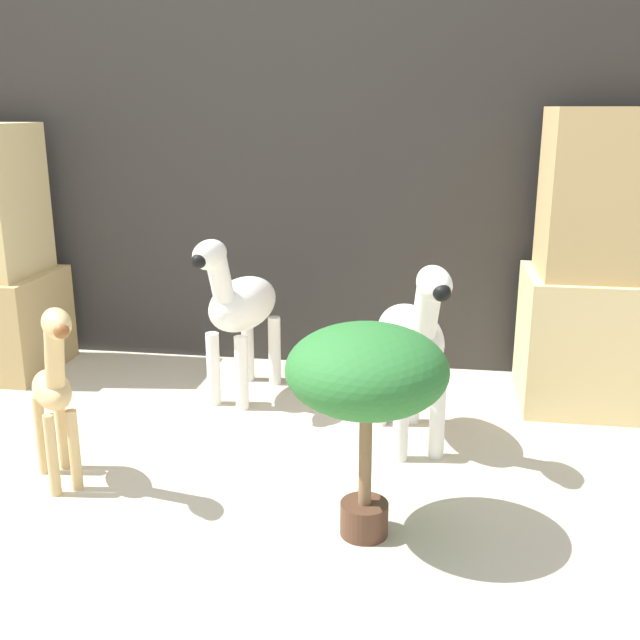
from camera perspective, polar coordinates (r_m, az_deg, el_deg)
ground_plane at (r=1.97m, az=-11.88°, el=-18.10°), size 14.00×14.00×0.00m
wall_back at (r=3.21m, az=-2.46°, el=16.04°), size 6.40×0.08×2.20m
rock_pillar_right at (r=2.94m, az=21.39°, el=3.36°), size 0.61×0.46×1.09m
zebra_right at (r=2.44m, az=7.05°, el=-1.50°), size 0.31×0.55×0.65m
zebra_left at (r=2.85m, az=-6.16°, el=1.09°), size 0.28×0.55×0.65m
giraffe_figurine at (r=2.29m, az=-19.59°, el=-4.76°), size 0.29×0.33×0.58m
potted_palm_front at (r=1.88m, az=3.58°, el=-4.29°), size 0.41×0.41×0.58m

